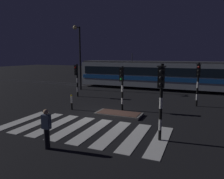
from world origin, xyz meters
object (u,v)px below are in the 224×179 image
object	(u,v)px
traffic_light_corner_near_right	(161,91)
traffic_light_median_centre	(122,82)
traffic_light_corner_far_right	(198,78)
bollard_island_edge	(72,102)
street_lamp_trackside_left	(79,50)
traffic_light_corner_far_left	(77,75)
pedestrian_waiting_at_kerb	(47,129)
tram	(154,74)

from	to	relation	value
traffic_light_corner_near_right	traffic_light_median_centre	world-z (taller)	traffic_light_corner_near_right
traffic_light_corner_far_right	bollard_island_edge	size ratio (longest dim) A/B	3.04
street_lamp_trackside_left	traffic_light_corner_far_left	bearing A→B (deg)	-61.73
traffic_light_median_centre	traffic_light_corner_near_right	bearing A→B (deg)	-51.99
traffic_light_corner_far_right	bollard_island_edge	distance (m)	9.65
traffic_light_corner_near_right	street_lamp_trackside_left	xyz separation A→B (m)	(-11.24, 11.34, 2.16)
street_lamp_trackside_left	pedestrian_waiting_at_kerb	distance (m)	16.09
traffic_light_corner_far_right	traffic_light_corner_far_left	bearing A→B (deg)	-178.97
pedestrian_waiting_at_kerb	tram	bearing A→B (deg)	88.03
traffic_light_median_centre	bollard_island_edge	distance (m)	3.93
traffic_light_corner_far_left	pedestrian_waiting_at_kerb	size ratio (longest dim) A/B	1.83
traffic_light_corner_near_right	traffic_light_corner_far_left	size ratio (longest dim) A/B	1.14
street_lamp_trackside_left	bollard_island_edge	bearing A→B (deg)	-61.95
traffic_light_median_centre	pedestrian_waiting_at_kerb	world-z (taller)	traffic_light_median_centre
traffic_light_corner_near_right	traffic_light_median_centre	bearing A→B (deg)	128.01
traffic_light_median_centre	pedestrian_waiting_at_kerb	distance (m)	7.36
traffic_light_corner_far_right	street_lamp_trackside_left	distance (m)	13.21
traffic_light_median_centre	tram	bearing A→B (deg)	90.18
traffic_light_corner_far_right	tram	size ratio (longest dim) A/B	0.19
traffic_light_median_centre	street_lamp_trackside_left	world-z (taller)	street_lamp_trackside_left
street_lamp_trackside_left	tram	xyz separation A→B (m)	(7.65, 3.76, -2.75)
traffic_light_corner_far_left	pedestrian_waiting_at_kerb	xyz separation A→B (m)	(5.11, -10.44, -1.18)
traffic_light_corner_far_right	tram	xyz separation A→B (m)	(-4.92, 7.15, -0.47)
traffic_light_corner_far_left	tram	size ratio (longest dim) A/B	0.18
traffic_light_median_centre	tram	size ratio (longest dim) A/B	0.18
traffic_light_corner_far_right	pedestrian_waiting_at_kerb	xyz separation A→B (m)	(-5.53, -10.63, -1.35)
traffic_light_corner_far_left	street_lamp_trackside_left	xyz separation A→B (m)	(-1.92, 3.57, 2.44)
tram	pedestrian_waiting_at_kerb	size ratio (longest dim) A/B	10.41
traffic_light_median_centre	bollard_island_edge	size ratio (longest dim) A/B	2.84
tram	traffic_light_median_centre	bearing A→B (deg)	-89.82
traffic_light_median_centre	bollard_island_edge	xyz separation A→B (m)	(-3.41, -1.23, -1.52)
tram	bollard_island_edge	world-z (taller)	tram
traffic_light_corner_near_right	traffic_light_median_centre	distance (m)	5.79
traffic_light_median_centre	tram	world-z (taller)	tram
traffic_light_corner_far_left	traffic_light_corner_far_right	world-z (taller)	traffic_light_corner_far_right
traffic_light_corner_near_right	pedestrian_waiting_at_kerb	size ratio (longest dim) A/B	2.08
traffic_light_corner_far_left	traffic_light_corner_near_right	bearing A→B (deg)	-39.80
pedestrian_waiting_at_kerb	bollard_island_edge	bearing A→B (deg)	114.77
traffic_light_median_centre	pedestrian_waiting_at_kerb	bearing A→B (deg)	-95.10
pedestrian_waiting_at_kerb	bollard_island_edge	distance (m)	6.62
street_lamp_trackside_left	bollard_island_edge	distance (m)	9.89
bollard_island_edge	pedestrian_waiting_at_kerb	bearing A→B (deg)	-65.23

